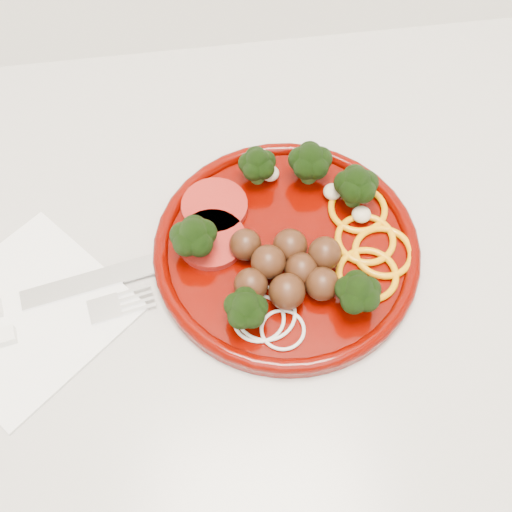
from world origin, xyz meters
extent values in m
cube|color=beige|center=(0.00, 1.70, 0.43)|extent=(2.40, 0.60, 0.87)
cube|color=#B5B3AC|center=(0.00, 1.70, 0.89)|extent=(2.40, 0.60, 0.03)
cylinder|color=#4B0400|center=(0.21, 1.71, 0.91)|extent=(0.25, 0.25, 0.01)
torus|color=#4B0400|center=(0.21, 1.71, 0.91)|extent=(0.25, 0.25, 0.01)
sphere|color=#482312|center=(0.23, 1.66, 0.93)|extent=(0.03, 0.03, 0.03)
sphere|color=#482312|center=(0.17, 1.71, 0.93)|extent=(0.03, 0.03, 0.03)
sphere|color=#482312|center=(0.22, 1.68, 0.93)|extent=(0.03, 0.03, 0.03)
sphere|color=#482312|center=(0.19, 1.68, 0.93)|extent=(0.03, 0.03, 0.03)
sphere|color=#482312|center=(0.24, 1.69, 0.93)|extent=(0.03, 0.03, 0.03)
sphere|color=#482312|center=(0.17, 1.67, 0.93)|extent=(0.03, 0.03, 0.03)
sphere|color=#482312|center=(0.21, 1.70, 0.93)|extent=(0.03, 0.03, 0.03)
sphere|color=#482312|center=(0.20, 1.65, 0.93)|extent=(0.03, 0.03, 0.03)
torus|color=orange|center=(0.28, 1.71, 0.92)|extent=(0.06, 0.06, 0.01)
torus|color=orange|center=(0.28, 1.67, 0.92)|extent=(0.06, 0.06, 0.01)
torus|color=orange|center=(0.28, 1.74, 0.92)|extent=(0.06, 0.06, 0.01)
torus|color=orange|center=(0.29, 1.69, 0.92)|extent=(0.06, 0.06, 0.01)
cylinder|color=#720A07|center=(0.15, 1.76, 0.92)|extent=(0.06, 0.06, 0.01)
cylinder|color=#720A07|center=(0.14, 1.72, 0.92)|extent=(0.06, 0.06, 0.01)
torus|color=beige|center=(0.17, 1.64, 0.91)|extent=(0.05, 0.05, 0.00)
torus|color=beige|center=(0.19, 1.63, 0.91)|extent=(0.04, 0.04, 0.00)
torus|color=beige|center=(0.18, 1.64, 0.91)|extent=(0.05, 0.05, 0.00)
ellipsoid|color=#C6B793|center=(0.26, 1.76, 0.92)|extent=(0.02, 0.02, 0.01)
ellipsoid|color=#C6B793|center=(0.21, 1.79, 0.92)|extent=(0.02, 0.02, 0.01)
ellipsoid|color=#C6B793|center=(0.28, 1.73, 0.92)|extent=(0.02, 0.02, 0.01)
cube|color=white|center=(-0.03, 1.68, 0.90)|extent=(0.22, 0.22, 0.00)
cube|color=silver|center=(0.03, 1.70, 0.91)|extent=(0.13, 0.04, 0.00)
cube|color=silver|center=(0.04, 1.67, 0.91)|extent=(0.03, 0.03, 0.00)
cube|color=silver|center=(0.07, 1.67, 0.91)|extent=(0.03, 0.01, 0.00)
cube|color=silver|center=(0.07, 1.67, 0.91)|extent=(0.03, 0.01, 0.00)
cube|color=silver|center=(0.07, 1.68, 0.91)|extent=(0.03, 0.01, 0.00)
cube|color=silver|center=(0.06, 1.69, 0.91)|extent=(0.03, 0.01, 0.00)
camera|label=1|loc=(0.14, 1.41, 1.42)|focal=45.00mm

